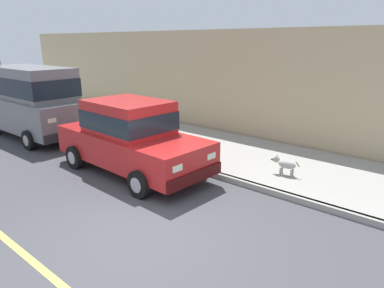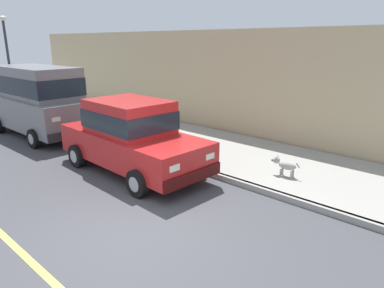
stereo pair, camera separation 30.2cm
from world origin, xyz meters
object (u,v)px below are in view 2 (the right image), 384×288
dog_grey (285,165)px  car_grey_van (38,98)px  car_red_sedan (131,136)px  street_lamp (7,51)px

dog_grey → car_grey_van: bearing=102.8°
car_red_sedan → dog_grey: car_red_sedan is taller
car_grey_van → street_lamp: size_ratio=1.11×
car_red_sedan → car_grey_van: (0.07, 5.55, 0.41)m
car_red_sedan → street_lamp: street_lamp is taller
dog_grey → street_lamp: street_lamp is taller
dog_grey → street_lamp: (-0.63, 14.94, 2.48)m
car_grey_van → dog_grey: (2.03, -8.94, -0.97)m
car_grey_van → dog_grey: car_grey_van is taller
car_red_sedan → car_grey_van: size_ratio=0.95×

